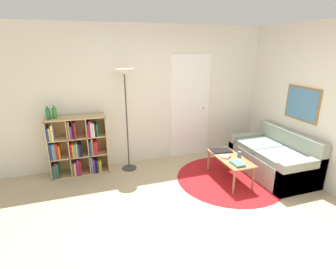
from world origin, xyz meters
name	(u,v)px	position (x,y,z in m)	size (l,w,h in m)	color
ground_plane	(204,223)	(0.00, 0.00, 0.00)	(14.00, 14.00, 0.00)	tan
wall_back	(157,96)	(0.03, 2.25, 1.29)	(7.43, 0.11, 2.60)	silver
wall_right	(293,100)	(2.24, 1.11, 1.30)	(0.08, 5.23, 2.60)	silver
rug	(230,178)	(0.98, 0.97, 0.00)	(1.86, 1.86, 0.01)	#B2191E
bookshelf	(77,147)	(-1.52, 2.04, 0.51)	(0.99, 0.34, 1.06)	tan
floor_lamp	(125,86)	(-0.63, 1.93, 1.57)	(0.32, 0.32, 1.86)	#333333
couch	(274,159)	(1.83, 0.91, 0.28)	(0.85, 1.52, 0.79)	gray
coffee_table	(230,160)	(0.92, 0.93, 0.38)	(0.43, 0.94, 0.43)	#996B42
laptop	(221,151)	(0.91, 1.22, 0.44)	(0.39, 0.28, 0.02)	black
bowl	(225,157)	(0.83, 0.94, 0.45)	(0.14, 0.14, 0.04)	silver
book_stack_on_table	(237,163)	(0.87, 0.64, 0.45)	(0.16, 0.24, 0.04)	orange
cup	(239,154)	(1.07, 0.89, 0.48)	(0.06, 0.06, 0.09)	teal
remote	(227,156)	(0.89, 0.98, 0.44)	(0.04, 0.15, 0.02)	black
bottle_left	(48,114)	(-1.91, 2.02, 1.15)	(0.07, 0.07, 0.22)	#236633
bottle_middle	(55,113)	(-1.82, 2.06, 1.15)	(0.08, 0.08, 0.22)	#2D8438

